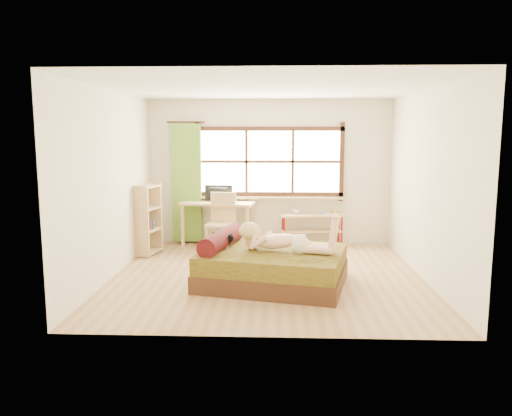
{
  "coord_description": "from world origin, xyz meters",
  "views": [
    {
      "loc": [
        0.12,
        -7.11,
        2.06
      ],
      "look_at": [
        -0.17,
        0.2,
        0.97
      ],
      "focal_mm": 35.0,
      "sensor_mm": 36.0,
      "label": 1
    }
  ],
  "objects_px": {
    "woman": "(285,231)",
    "kitten": "(222,240)",
    "bed": "(270,265)",
    "chair": "(222,219)",
    "bookshelf": "(147,219)",
    "pipe_shelf": "(313,223)",
    "desk": "(218,208)"
  },
  "relations": [
    {
      "from": "desk",
      "to": "bookshelf",
      "type": "bearing_deg",
      "value": -139.27
    },
    {
      "from": "bed",
      "to": "chair",
      "type": "relative_size",
      "value": 2.13
    },
    {
      "from": "kitten",
      "to": "chair",
      "type": "bearing_deg",
      "value": 109.29
    },
    {
      "from": "pipe_shelf",
      "to": "bookshelf",
      "type": "xyz_separation_m",
      "value": [
        -2.89,
        -0.83,
        0.19
      ]
    },
    {
      "from": "chair",
      "to": "bookshelf",
      "type": "xyz_separation_m",
      "value": [
        -1.24,
        -0.36,
        0.04
      ]
    },
    {
      "from": "desk",
      "to": "woman",
      "type": "bearing_deg",
      "value": -55.19
    },
    {
      "from": "desk",
      "to": "bookshelf",
      "type": "relative_size",
      "value": 1.15
    },
    {
      "from": "bed",
      "to": "bookshelf",
      "type": "height_order",
      "value": "bookshelf"
    },
    {
      "from": "woman",
      "to": "kitten",
      "type": "relative_size",
      "value": 4.67
    },
    {
      "from": "bed",
      "to": "chair",
      "type": "distance_m",
      "value": 2.2
    },
    {
      "from": "kitten",
      "to": "bed",
      "type": "bearing_deg",
      "value": 5.52
    },
    {
      "from": "woman",
      "to": "bookshelf",
      "type": "xyz_separation_m",
      "value": [
        -2.32,
        1.69,
        -0.15
      ]
    },
    {
      "from": "desk",
      "to": "chair",
      "type": "height_order",
      "value": "chair"
    },
    {
      "from": "pipe_shelf",
      "to": "kitten",
      "type": "bearing_deg",
      "value": -126.7
    },
    {
      "from": "kitten",
      "to": "chair",
      "type": "distance_m",
      "value": 1.91
    },
    {
      "from": "desk",
      "to": "kitten",
      "type": "bearing_deg",
      "value": -73.42
    },
    {
      "from": "bed",
      "to": "chair",
      "type": "bearing_deg",
      "value": 126.97
    },
    {
      "from": "woman",
      "to": "bookshelf",
      "type": "height_order",
      "value": "bookshelf"
    },
    {
      "from": "chair",
      "to": "bookshelf",
      "type": "bearing_deg",
      "value": -155.52
    },
    {
      "from": "bed",
      "to": "desk",
      "type": "bearing_deg",
      "value": 126.06
    },
    {
      "from": "bed",
      "to": "pipe_shelf",
      "type": "xyz_separation_m",
      "value": [
        0.76,
        2.47,
        0.17
      ]
    },
    {
      "from": "bed",
      "to": "pipe_shelf",
      "type": "bearing_deg",
      "value": 85.86
    },
    {
      "from": "bed",
      "to": "kitten",
      "type": "xyz_separation_m",
      "value": [
        -0.67,
        0.09,
        0.33
      ]
    },
    {
      "from": "bookshelf",
      "to": "bed",
      "type": "bearing_deg",
      "value": -24.98
    },
    {
      "from": "bookshelf",
      "to": "chair",
      "type": "bearing_deg",
      "value": 28.53
    },
    {
      "from": "woman",
      "to": "chair",
      "type": "xyz_separation_m",
      "value": [
        -1.08,
        2.05,
        -0.19
      ]
    },
    {
      "from": "kitten",
      "to": "chair",
      "type": "height_order",
      "value": "chair"
    },
    {
      "from": "chair",
      "to": "bookshelf",
      "type": "relative_size",
      "value": 0.85
    },
    {
      "from": "woman",
      "to": "pipe_shelf",
      "type": "bearing_deg",
      "value": 90.4
    },
    {
      "from": "woman",
      "to": "bed",
      "type": "bearing_deg",
      "value": 175.87
    },
    {
      "from": "kitten",
      "to": "chair",
      "type": "relative_size",
      "value": 0.28
    },
    {
      "from": "desk",
      "to": "pipe_shelf",
      "type": "relative_size",
      "value": 1.17
    }
  ]
}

